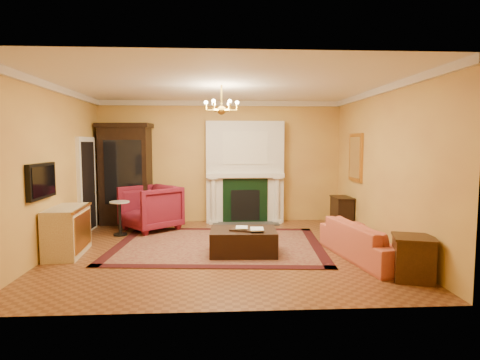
{
  "coord_description": "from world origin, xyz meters",
  "views": [
    {
      "loc": [
        -0.09,
        -7.27,
        1.96
      ],
      "look_at": [
        0.35,
        0.3,
        1.27
      ],
      "focal_mm": 30.0,
      "sensor_mm": 36.0,
      "label": 1
    }
  ],
  "objects": [
    {
      "name": "book_a",
      "position": [
        0.24,
        -0.37,
        0.61
      ],
      "size": [
        0.21,
        0.04,
        0.28
      ],
      "primitive_type": "imported",
      "rotation": [
        0.0,
        0.0,
        -0.07
      ],
      "color": "gray",
      "rests_on": "ottoman_tray"
    },
    {
      "name": "wall_left",
      "position": [
        -3.01,
        0.0,
        1.5
      ],
      "size": [
        0.02,
        5.5,
        3.0
      ],
      "primitive_type": "cube",
      "color": "gold",
      "rests_on": "floor"
    },
    {
      "name": "topiary_right",
      "position": [
        1.39,
        2.53,
        1.45
      ],
      "size": [
        0.15,
        0.15,
        0.4
      ],
      "color": "gray",
      "rests_on": "fireplace"
    },
    {
      "name": "wingback_armchair",
      "position": [
        -1.59,
        1.75,
        0.56
      ],
      "size": [
        1.48,
        1.49,
        1.12
      ],
      "primitive_type": "imported",
      "rotation": [
        0.0,
        0.0,
        -0.86
      ],
      "color": "maroon",
      "rests_on": "floor"
    },
    {
      "name": "tv_panel",
      "position": [
        -2.95,
        -0.6,
        1.35
      ],
      "size": [
        0.09,
        0.95,
        0.58
      ],
      "color": "black",
      "rests_on": "wall_left"
    },
    {
      "name": "pedestal_table",
      "position": [
        -2.16,
        1.27,
        0.43
      ],
      "size": [
        0.41,
        0.41,
        0.74
      ],
      "color": "black",
      "rests_on": "floor"
    },
    {
      "name": "ceiling",
      "position": [
        0.0,
        0.0,
        3.01
      ],
      "size": [
        6.0,
        5.5,
        0.02
      ],
      "primitive_type": "cube",
      "color": "white",
      "rests_on": "wall_back"
    },
    {
      "name": "coral_sofa",
      "position": [
        2.47,
        -0.74,
        0.42
      ],
      "size": [
        0.96,
        2.2,
        0.83
      ],
      "primitive_type": "imported",
      "rotation": [
        0.0,
        0.0,
        1.73
      ],
      "color": "#BA5D3B",
      "rests_on": "floor"
    },
    {
      "name": "console_table",
      "position": [
        2.78,
        1.7,
        0.35
      ],
      "size": [
        0.37,
        0.64,
        0.71
      ],
      "primitive_type": "cube",
      "rotation": [
        0.0,
        0.0,
        0.01
      ],
      "color": "black",
      "rests_on": "floor"
    },
    {
      "name": "crown_molding",
      "position": [
        0.0,
        0.96,
        2.94
      ],
      "size": [
        6.0,
        5.5,
        0.12
      ],
      "color": "silver",
      "rests_on": "ceiling"
    },
    {
      "name": "wall_right",
      "position": [
        3.01,
        0.0,
        1.5
      ],
      "size": [
        0.02,
        5.5,
        3.0
      ],
      "primitive_type": "cube",
      "color": "gold",
      "rests_on": "floor"
    },
    {
      "name": "topiary_left",
      "position": [
        0.04,
        2.53,
        1.49
      ],
      "size": [
        0.18,
        0.18,
        0.48
      ],
      "color": "gray",
      "rests_on": "fireplace"
    },
    {
      "name": "oriental_rug",
      "position": [
        -0.07,
        0.32,
        0.01
      ],
      "size": [
        4.18,
        3.28,
        0.02
      ],
      "primitive_type": "cube",
      "rotation": [
        0.0,
        0.0,
        -0.08
      ],
      "color": "#470F18",
      "rests_on": "floor"
    },
    {
      "name": "fireplace",
      "position": [
        0.6,
        2.57,
        1.19
      ],
      "size": [
        1.9,
        0.7,
        2.5
      ],
      "color": "silver",
      "rests_on": "wall_back"
    },
    {
      "name": "gilt_mirror",
      "position": [
        2.97,
        1.4,
        1.65
      ],
      "size": [
        0.06,
        0.76,
        1.05
      ],
      "color": "#C78A33",
      "rests_on": "wall_right"
    },
    {
      "name": "floor",
      "position": [
        0.0,
        0.0,
        -0.01
      ],
      "size": [
        6.0,
        5.5,
        0.02
      ],
      "primitive_type": "cube",
      "color": "brown",
      "rests_on": "ground"
    },
    {
      "name": "ottoman_tray",
      "position": [
        0.37,
        -0.39,
        0.46
      ],
      "size": [
        0.5,
        0.45,
        0.03
      ],
      "primitive_type": "cube",
      "rotation": [
        0.0,
        0.0,
        -0.4
      ],
      "color": "black",
      "rests_on": "leather_ottoman"
    },
    {
      "name": "leather_ottoman",
      "position": [
        0.37,
        -0.33,
        0.23
      ],
      "size": [
        1.19,
        0.88,
        0.43
      ],
      "primitive_type": "cube",
      "rotation": [
        0.0,
        0.0,
        -0.04
      ],
      "color": "black",
      "rests_on": "oriental_rug"
    },
    {
      "name": "wall_back",
      "position": [
        0.0,
        2.76,
        1.5
      ],
      "size": [
        6.0,
        0.02,
        3.0
      ],
      "primitive_type": "cube",
      "color": "gold",
      "rests_on": "floor"
    },
    {
      "name": "doorway",
      "position": [
        -2.95,
        1.7,
        1.05
      ],
      "size": [
        0.08,
        1.05,
        2.1
      ],
      "color": "silver",
      "rests_on": "wall_left"
    },
    {
      "name": "chandelier",
      "position": [
        -0.0,
        0.0,
        2.61
      ],
      "size": [
        0.63,
        0.55,
        0.53
      ],
      "color": "gold",
      "rests_on": "ceiling"
    },
    {
      "name": "wall_front",
      "position": [
        0.0,
        -2.76,
        1.5
      ],
      "size": [
        6.0,
        0.02,
        3.0
      ],
      "primitive_type": "cube",
      "color": "gold",
      "rests_on": "floor"
    },
    {
      "name": "end_table",
      "position": [
        2.72,
        -1.81,
        0.3
      ],
      "size": [
        0.66,
        0.66,
        0.61
      ],
      "primitive_type": "cube",
      "rotation": [
        0.0,
        0.0,
        -0.3
      ],
      "color": "#381F0F",
      "rests_on": "floor"
    },
    {
      "name": "commode",
      "position": [
        -2.73,
        -0.17,
        0.42
      ],
      "size": [
        0.61,
        1.17,
        0.85
      ],
      "primitive_type": "cube",
      "rotation": [
        0.0,
        0.0,
        0.06
      ],
      "color": "beige",
      "rests_on": "floor"
    },
    {
      "name": "china_cabinet",
      "position": [
        -2.29,
        2.49,
        1.17
      ],
      "size": [
        1.22,
        0.65,
        2.33
      ],
      "primitive_type": "cube",
      "rotation": [
        0.0,
        0.0,
        -0.11
      ],
      "color": "black",
      "rests_on": "floor"
    },
    {
      "name": "book_b",
      "position": [
        0.48,
        -0.49,
        0.63
      ],
      "size": [
        0.23,
        0.04,
        0.31
      ],
      "primitive_type": "imported",
      "rotation": [
        0.0,
        0.0,
        -0.05
      ],
      "color": "gray",
      "rests_on": "ottoman_tray"
    }
  ]
}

